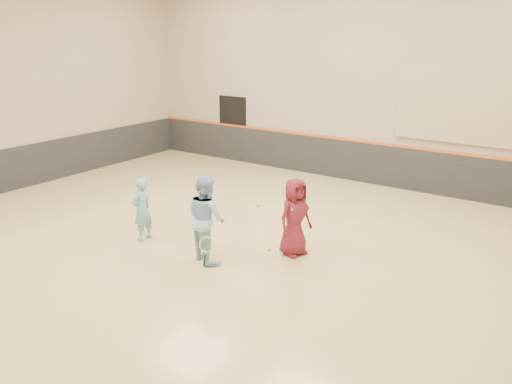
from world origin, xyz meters
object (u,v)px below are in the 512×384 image
Objects in this scene: instructor at (206,218)px; spare_racket at (287,214)px; girl at (142,209)px; young_man at (295,217)px.

instructor is 3.07m from spare_racket.
girl is 1.76m from instructor.
instructor is at bearing 87.78° from girl.
girl is 0.88× the size of young_man.
young_man is at bearing 108.88° from girl.
girl is 2.17× the size of spare_racket.
instructor reaches higher than girl.
young_man is at bearing -115.00° from instructor.
instructor is at bearing -90.76° from spare_racket.
girl is at bearing -120.94° from spare_racket.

